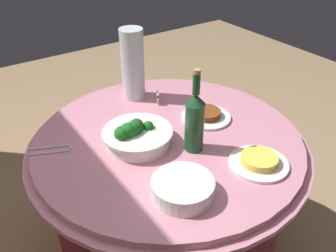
% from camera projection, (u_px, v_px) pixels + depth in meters
% --- Properties ---
extents(ground_plane, '(6.00, 6.00, 0.00)m').
position_uv_depth(ground_plane, '(168.00, 252.00, 1.89)').
color(ground_plane, '#9E7F5B').
extents(buffet_table, '(1.16, 1.16, 0.74)m').
position_uv_depth(buffet_table, '(168.00, 200.00, 1.69)').
color(buffet_table, maroon).
rests_on(buffet_table, ground_plane).
extents(broccoli_bowl, '(0.28, 0.28, 0.11)m').
position_uv_depth(broccoli_bowl, '(136.00, 135.00, 1.42)').
color(broccoli_bowl, white).
rests_on(broccoli_bowl, buffet_table).
extents(plate_stack, '(0.21, 0.21, 0.06)m').
position_uv_depth(plate_stack, '(183.00, 188.00, 1.18)').
color(plate_stack, white).
rests_on(plate_stack, buffet_table).
extents(wine_bottle, '(0.07, 0.07, 0.34)m').
position_uv_depth(wine_bottle, '(195.00, 120.00, 1.35)').
color(wine_bottle, '#1B4826').
rests_on(wine_bottle, buffet_table).
extents(decorative_fruit_vase, '(0.11, 0.11, 0.34)m').
position_uv_depth(decorative_fruit_vase, '(133.00, 69.00, 1.70)').
color(decorative_fruit_vase, silver).
rests_on(decorative_fruit_vase, buffet_table).
extents(serving_tongs, '(0.11, 0.16, 0.01)m').
position_uv_depth(serving_tongs, '(51.00, 150.00, 1.40)').
color(serving_tongs, silver).
rests_on(serving_tongs, buffet_table).
extents(food_plate_stir_fry, '(0.22, 0.22, 0.04)m').
position_uv_depth(food_plate_stir_fry, '(206.00, 115.00, 1.60)').
color(food_plate_stir_fry, white).
rests_on(food_plate_stir_fry, buffet_table).
extents(food_plate_fried_egg, '(0.22, 0.22, 0.04)m').
position_uv_depth(food_plate_fried_egg, '(259.00, 161.00, 1.32)').
color(food_plate_fried_egg, white).
rests_on(food_plate_fried_egg, buffet_table).
extents(label_placard_front, '(0.05, 0.03, 0.05)m').
position_uv_depth(label_placard_front, '(158.00, 97.00, 1.71)').
color(label_placard_front, white).
rests_on(label_placard_front, buffet_table).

